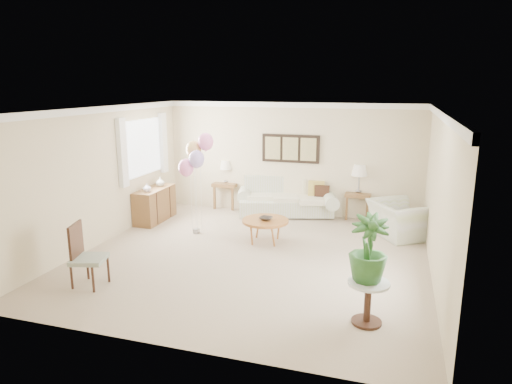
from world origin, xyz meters
TOP-DOWN VIEW (x-y plane):
  - ground_plane at (0.00, 0.00)m, footprint 6.00×6.00m
  - room_shell at (-0.11, 0.09)m, footprint 6.04×6.04m
  - wall_art_triptych at (0.00, 2.96)m, footprint 1.35×0.06m
  - sofa at (-0.05, 2.88)m, footprint 2.60×1.45m
  - end_table_left at (-1.62, 3.03)m, footprint 0.59×0.53m
  - end_table_right at (1.58, 3.01)m, footprint 0.56×0.51m
  - lamp_left at (-1.62, 3.03)m, footprint 0.31×0.31m
  - lamp_right at (1.58, 3.01)m, footprint 0.36×0.36m
  - coffee_table at (0.01, 0.84)m, footprint 0.90×0.90m
  - decor_bowl at (0.03, 0.81)m, footprint 0.29×0.29m
  - armchair at (2.48, 1.96)m, footprint 1.40×1.44m
  - side_table at (2.11, -1.75)m, footprint 0.53×0.53m
  - potted_plant at (2.08, -1.72)m, footprint 0.56×0.56m
  - accent_chair at (-2.07, -1.83)m, footprint 0.58×0.58m
  - credenza at (-2.76, 1.50)m, footprint 0.46×1.20m
  - vase_white at (-2.74, 1.18)m, footprint 0.21×0.21m
  - vase_sage at (-2.74, 1.76)m, footprint 0.25×0.25m
  - balloon_cluster at (-1.47, 0.95)m, footprint 0.65×0.53m

SIDE VIEW (x-z plane):
  - ground_plane at x=0.00m, z-range 0.00..0.00m
  - sofa at x=-0.05m, z-range -0.09..0.78m
  - armchair at x=2.48m, z-range 0.00..0.71m
  - credenza at x=-2.76m, z-range 0.00..0.74m
  - coffee_table at x=0.01m, z-range 0.19..0.65m
  - side_table at x=2.11m, z-range 0.15..0.72m
  - decor_bowl at x=0.03m, z-range 0.46..0.52m
  - accent_chair at x=-2.07m, z-range 0.02..0.99m
  - end_table_right at x=1.58m, z-range 0.21..0.82m
  - end_table_left at x=-1.62m, z-range 0.22..0.86m
  - vase_white at x=-2.74m, z-range 0.74..0.92m
  - vase_sage at x=-2.74m, z-range 0.74..0.95m
  - potted_plant at x=2.08m, z-range 0.57..1.43m
  - lamp_left at x=-1.62m, z-range 0.79..1.33m
  - lamp_right at x=1.58m, z-range 0.78..1.42m
  - wall_art_triptych at x=0.00m, z-range 1.23..1.88m
  - room_shell at x=-0.11m, z-range 0.33..2.93m
  - balloon_cluster at x=-1.47m, z-range 0.60..2.66m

